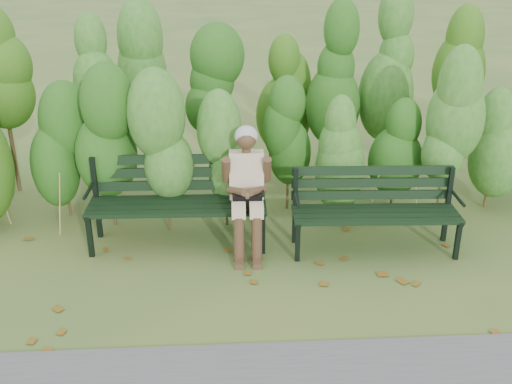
{
  "coord_description": "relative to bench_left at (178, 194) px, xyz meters",
  "views": [
    {
      "loc": [
        -0.31,
        -4.78,
        2.94
      ],
      "look_at": [
        0.0,
        0.35,
        0.75
      ],
      "focal_mm": 42.0,
      "sensor_mm": 36.0,
      "label": 1
    }
  ],
  "objects": [
    {
      "name": "ground",
      "position": [
        0.77,
        -0.86,
        -0.53
      ],
      "size": [
        80.0,
        80.0,
        0.0
      ],
      "primitive_type": "plane",
      "color": "#365B28"
    },
    {
      "name": "hedge_band",
      "position": [
        0.77,
        1.0,
        0.73
      ],
      "size": [
        11.04,
        1.67,
        2.42
      ],
      "color": "#47381E",
      "rests_on": "ground"
    },
    {
      "name": "leaf_litter",
      "position": [
        1.08,
        -1.08,
        -0.52
      ],
      "size": [
        5.46,
        2.22,
        0.01
      ],
      "color": "brown",
      "rests_on": "ground"
    },
    {
      "name": "bench_left",
      "position": [
        0.0,
        0.0,
        0.0
      ],
      "size": [
        1.8,
        0.62,
        0.9
      ],
      "color": "black",
      "rests_on": "ground"
    },
    {
      "name": "bench_right",
      "position": [
        1.98,
        -0.25,
        -0.04
      ],
      "size": [
        1.66,
        0.6,
        0.82
      ],
      "color": "black",
      "rests_on": "ground"
    },
    {
      "name": "seated_woman",
      "position": [
        0.7,
        -0.19,
        0.19
      ],
      "size": [
        0.49,
        0.72,
        1.26
      ],
      "color": "beige",
      "rests_on": "ground"
    }
  ]
}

